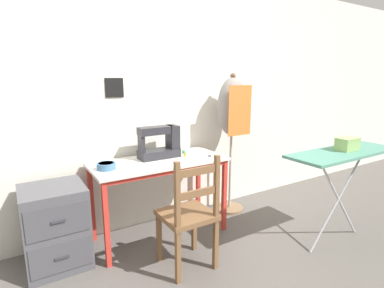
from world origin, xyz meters
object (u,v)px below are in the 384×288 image
at_px(fabric_bowl, 106,166).
at_px(dress_form, 232,113).
at_px(scissors, 211,156).
at_px(filing_cabinet, 56,227).
at_px(sewing_machine, 161,143).
at_px(storage_box, 347,144).
at_px(thread_spool_mid_table, 184,152).
at_px(wooden_chair, 189,216).
at_px(ironing_board, 343,156).
at_px(thread_spool_near_machine, 185,155).

height_order(fabric_bowl, dress_form, dress_form).
relative_size(scissors, filing_cabinet, 0.19).
relative_size(sewing_machine, storage_box, 1.91).
xyz_separation_m(thread_spool_mid_table, wooden_chair, (-0.35, -0.68, -0.33)).
relative_size(fabric_bowl, filing_cabinet, 0.23).
bearing_deg(wooden_chair, dress_form, 35.25).
bearing_deg(thread_spool_mid_table, wooden_chair, -117.34).
bearing_deg(ironing_board, thread_spool_near_machine, 137.51).
xyz_separation_m(fabric_bowl, thread_spool_mid_table, (0.82, 0.13, -0.01)).
xyz_separation_m(sewing_machine, wooden_chair, (-0.09, -0.66, -0.45)).
xyz_separation_m(scissors, dress_form, (0.42, 0.22, 0.37)).
distance_m(sewing_machine, wooden_chair, 0.81).
distance_m(dress_form, storage_box, 1.17).
height_order(sewing_machine, storage_box, sewing_machine).
distance_m(fabric_bowl, thread_spool_near_machine, 0.77).
bearing_deg(fabric_bowl, thread_spool_near_machine, 1.02).
bearing_deg(storage_box, fabric_bowl, 153.44).
bearing_deg(thread_spool_near_machine, ironing_board, -42.49).
relative_size(fabric_bowl, wooden_chair, 0.17).
xyz_separation_m(sewing_machine, thread_spool_mid_table, (0.26, 0.02, -0.12)).
relative_size(wooden_chair, dress_form, 0.60).
relative_size(scissors, wooden_chair, 0.14).
height_order(sewing_machine, thread_spool_near_machine, sewing_machine).
xyz_separation_m(sewing_machine, ironing_board, (1.26, -1.05, -0.07)).
xyz_separation_m(sewing_machine, scissors, (0.44, -0.20, -0.14)).
relative_size(ironing_board, storage_box, 5.41).
relative_size(fabric_bowl, scissors, 1.21).
xyz_separation_m(filing_cabinet, ironing_board, (2.24, -0.98, 0.49)).
bearing_deg(ironing_board, wooden_chair, 163.95).
bearing_deg(sewing_machine, storage_box, -38.47).
distance_m(thread_spool_near_machine, wooden_chair, 0.72).
bearing_deg(thread_spool_near_machine, storage_box, -40.77).
height_order(thread_spool_near_machine, filing_cabinet, thread_spool_near_machine).
bearing_deg(dress_form, scissors, -152.54).
height_order(sewing_machine, wooden_chair, sewing_machine).
distance_m(thread_spool_near_machine, ironing_board, 1.42).
height_order(sewing_machine, ironing_board, sewing_machine).
relative_size(sewing_machine, thread_spool_near_machine, 11.03).
height_order(thread_spool_near_machine, thread_spool_mid_table, thread_spool_mid_table).
relative_size(sewing_machine, thread_spool_mid_table, 10.35).
distance_m(fabric_bowl, thread_spool_mid_table, 0.83).
bearing_deg(ironing_board, dress_form, 110.16).
relative_size(wooden_chair, ironing_board, 0.83).
height_order(scissors, storage_box, storage_box).
distance_m(sewing_machine, ironing_board, 1.64).
bearing_deg(dress_form, thread_spool_mid_table, 179.66).
bearing_deg(thread_spool_mid_table, ironing_board, -46.99).
distance_m(fabric_bowl, wooden_chair, 0.80).
distance_m(scissors, ironing_board, 1.18).
distance_m(filing_cabinet, storage_box, 2.57).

